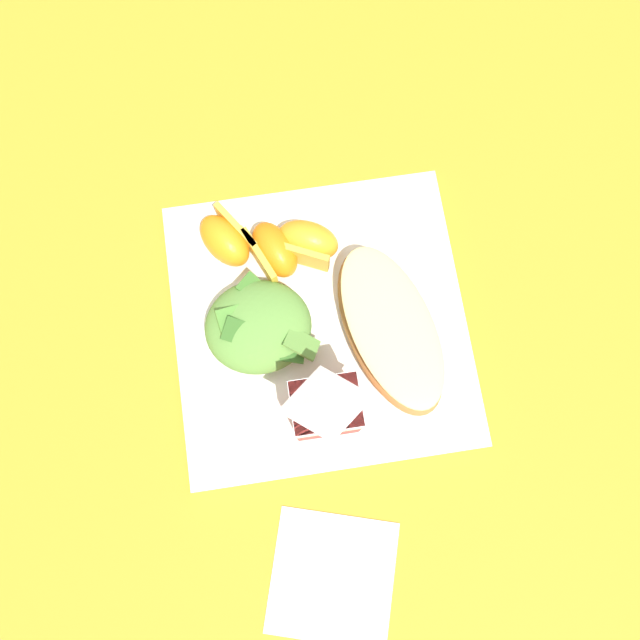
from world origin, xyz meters
name	(u,v)px	position (x,y,z in m)	size (l,w,h in m)	color
ground	(320,326)	(0.00, 0.00, 0.00)	(3.00, 3.00, 0.00)	orange
white_plate	(320,324)	(0.00, 0.00, 0.01)	(0.28, 0.28, 0.02)	white
cheesy_pizza_bread	(390,329)	(-0.06, 0.02, 0.03)	(0.12, 0.18, 0.04)	#A87038
green_salad_pile	(258,327)	(0.06, 0.00, 0.04)	(0.11, 0.10, 0.04)	#5B8E3D
milk_carton	(326,407)	(0.01, 0.09, 0.08)	(0.06, 0.05, 0.11)	#B7332D
orange_wedge_front	(305,242)	(0.00, -0.08, 0.04)	(0.07, 0.06, 0.04)	orange
orange_wedge_middle	(273,251)	(0.03, -0.07, 0.04)	(0.06, 0.07, 0.04)	orange
orange_wedge_rear	(226,240)	(0.08, -0.09, 0.04)	(0.06, 0.07, 0.04)	orange
paper_napkin	(333,577)	(0.02, 0.23, 0.00)	(0.11, 0.11, 0.00)	white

